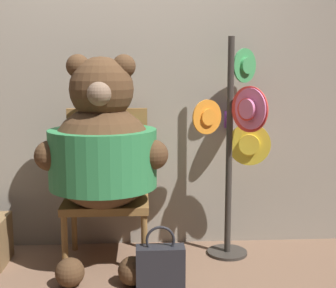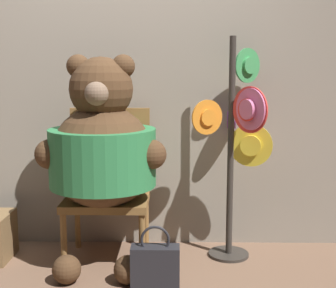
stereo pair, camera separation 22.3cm
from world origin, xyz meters
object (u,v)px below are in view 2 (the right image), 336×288
Objects in this scene: chair at (109,181)px; teddy_bear at (102,150)px; hat_display_rack at (239,135)px; handbag_on_ground at (155,265)px.

teddy_bear is (-0.01, -0.18, 0.25)m from chair.
chair is 0.74× the size of teddy_bear.
hat_display_rack is at bearing 7.68° from teddy_bear.
hat_display_rack is 3.94× the size of handbag_on_ground.
teddy_bear is at bearing -93.54° from chair.
handbag_on_ground is at bearing -44.09° from teddy_bear.
chair reaches higher than handbag_on_ground.
chair is at bearing 86.46° from teddy_bear.
handbag_on_ground is (0.35, -0.34, -0.64)m from teddy_bear.
hat_display_rack reaches higher than chair.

